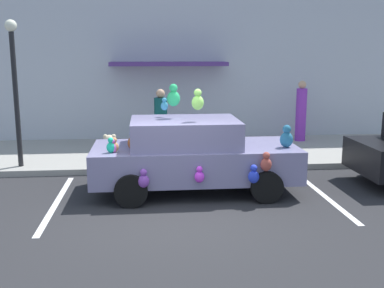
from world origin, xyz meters
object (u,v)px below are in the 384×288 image
at_px(street_lamp_post, 15,77).
at_px(pedestrian_walking_past, 301,113).
at_px(pedestrian_near_shopfront, 161,121).
at_px(plush_covered_car, 192,154).
at_px(teddy_bear_on_sidewalk, 110,151).

relative_size(street_lamp_post, pedestrian_walking_past, 1.86).
height_order(street_lamp_post, pedestrian_near_shopfront, street_lamp_post).
relative_size(pedestrian_near_shopfront, pedestrian_walking_past, 0.91).
height_order(plush_covered_car, pedestrian_near_shopfront, plush_covered_car).
xyz_separation_m(street_lamp_post, pedestrian_walking_past, (7.93, 2.58, -1.28)).
xyz_separation_m(pedestrian_near_shopfront, pedestrian_walking_past, (4.42, 0.77, 0.09)).
height_order(street_lamp_post, pedestrian_walking_past, street_lamp_post).
xyz_separation_m(teddy_bear_on_sidewalk, pedestrian_walking_past, (5.75, 2.66, 0.53)).
bearing_deg(pedestrian_near_shopfront, plush_covered_car, -82.11).
distance_m(plush_covered_car, pedestrian_walking_past, 6.02).
bearing_deg(teddy_bear_on_sidewalk, pedestrian_near_shopfront, 54.94).
bearing_deg(teddy_bear_on_sidewalk, plush_covered_car, -46.01).
distance_m(teddy_bear_on_sidewalk, pedestrian_near_shopfront, 2.35).
height_order(pedestrian_near_shopfront, pedestrian_walking_past, pedestrian_walking_past).
height_order(teddy_bear_on_sidewalk, street_lamp_post, street_lamp_post).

